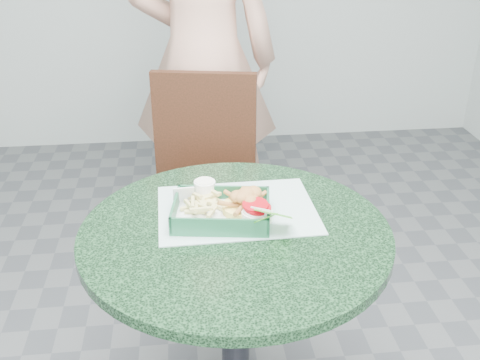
{
  "coord_description": "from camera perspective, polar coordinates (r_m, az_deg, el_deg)",
  "views": [
    {
      "loc": [
        -0.13,
        -1.27,
        1.56
      ],
      "look_at": [
        0.02,
        0.1,
        0.86
      ],
      "focal_mm": 42.0,
      "sensor_mm": 36.0,
      "label": 1
    }
  ],
  "objects": [
    {
      "name": "cafe_table",
      "position": [
        1.61,
        -0.47,
        -10.68
      ],
      "size": [
        0.83,
        0.83,
        0.75
      ],
      "color": "#2A2A31",
      "rests_on": "floor"
    },
    {
      "name": "dining_chair",
      "position": [
        2.35,
        -3.36,
        0.8
      ],
      "size": [
        0.43,
        0.43,
        0.93
      ],
      "rotation": [
        0.0,
        0.0,
        -0.19
      ],
      "color": "brown",
      "rests_on": "floor"
    },
    {
      "name": "diner_person",
      "position": [
        2.51,
        -3.97,
        16.75
      ],
      "size": [
        0.9,
        0.68,
        2.25
      ],
      "primitive_type": "imported",
      "rotation": [
        0.0,
        0.0,
        2.96
      ],
      "color": "#DAA087",
      "rests_on": "floor"
    },
    {
      "name": "placemat",
      "position": [
        1.59,
        -0.32,
        -3.62
      ],
      "size": [
        0.45,
        0.34,
        0.0
      ],
      "primitive_type": "cube",
      "rotation": [
        0.0,
        0.0,
        0.02
      ],
      "color": "#ADD1CB",
      "rests_on": "cafe_table"
    },
    {
      "name": "food_basket",
      "position": [
        1.54,
        -1.88,
        -4.12
      ],
      "size": [
        0.26,
        0.19,
        0.05
      ],
      "rotation": [
        0.0,
        0.0,
        -0.15
      ],
      "color": "#1C5938",
      "rests_on": "placemat"
    },
    {
      "name": "crab_sandwich",
      "position": [
        1.55,
        0.43,
        -2.54
      ],
      "size": [
        0.13,
        0.13,
        0.07
      ],
      "rotation": [
        0.0,
        0.0,
        0.2
      ],
      "color": "#EDCF61",
      "rests_on": "food_basket"
    },
    {
      "name": "fries_pile",
      "position": [
        1.56,
        -3.87,
        -2.94
      ],
      "size": [
        0.12,
        0.13,
        0.04
      ],
      "primitive_type": null,
      "rotation": [
        0.0,
        0.0,
        -0.11
      ],
      "color": "#DBCD7A",
      "rests_on": "food_basket"
    },
    {
      "name": "sauce_ramekin",
      "position": [
        1.61,
        -4.12,
        -1.36
      ],
      "size": [
        0.06,
        0.06,
        0.03
      ],
      "rotation": [
        0.0,
        0.0,
        -0.39
      ],
      "color": "white",
      "rests_on": "food_basket"
    },
    {
      "name": "garnish_cup",
      "position": [
        1.51,
        2.16,
        -3.73
      ],
      "size": [
        0.12,
        0.12,
        0.05
      ],
      "rotation": [
        0.0,
        0.0,
        -0.05
      ],
      "color": "white",
      "rests_on": "food_basket"
    }
  ]
}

